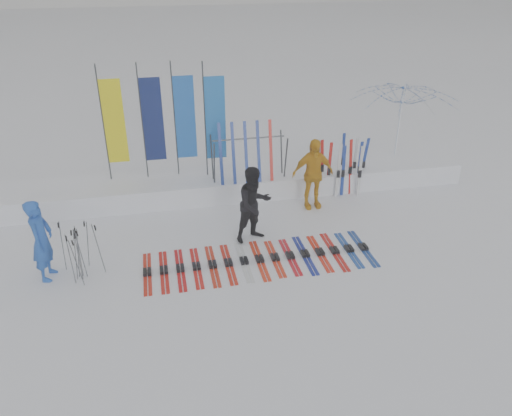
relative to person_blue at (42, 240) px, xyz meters
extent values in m
plane|color=white|center=(4.49, -1.23, -0.93)|extent=(120.00, 120.00, 0.00)
cube|color=white|center=(4.49, 3.37, -0.63)|extent=(14.00, 1.60, 0.60)
imported|color=blue|center=(0.00, 0.00, 0.00)|extent=(0.55, 0.74, 1.85)
imported|color=black|center=(4.71, 0.66, 0.02)|extent=(1.12, 1.01, 1.90)
imported|color=orange|center=(6.61, 2.05, 0.06)|extent=(1.17, 0.53, 1.97)
imported|color=white|center=(9.93, 3.73, 0.53)|extent=(3.66, 3.71, 2.91)
cube|color=#B51B0E|center=(2.09, -0.34, -0.89)|extent=(0.17, 1.64, 0.07)
cube|color=red|center=(2.45, -0.34, -0.89)|extent=(0.17, 1.66, 0.07)
cube|color=#B20E0E|center=(2.82, -0.34, -0.89)|extent=(0.17, 1.68, 0.07)
cube|color=red|center=(3.18, -0.34, -0.89)|extent=(0.17, 1.64, 0.07)
cube|color=#B6240E|center=(3.54, -0.34, -0.89)|extent=(0.17, 1.68, 0.07)
cube|color=red|center=(3.90, -0.34, -0.89)|extent=(0.17, 1.66, 0.07)
cube|color=silver|center=(4.27, -0.34, -0.89)|extent=(0.17, 1.69, 0.07)
cube|color=red|center=(4.63, -0.34, -0.89)|extent=(0.17, 1.69, 0.07)
cube|color=red|center=(4.99, -0.34, -0.89)|extent=(0.17, 1.56, 0.07)
cube|color=red|center=(5.35, -0.34, -0.89)|extent=(0.17, 1.57, 0.07)
cube|color=navy|center=(5.72, -0.34, -0.89)|extent=(0.17, 1.68, 0.07)
cube|color=red|center=(6.08, -0.34, -0.89)|extent=(0.17, 1.61, 0.07)
cube|color=#B6140E|center=(6.44, -0.34, -0.89)|extent=(0.17, 1.70, 0.07)
cube|color=navy|center=(6.80, -0.34, -0.89)|extent=(0.17, 1.59, 0.07)
cube|color=navy|center=(7.17, -0.34, -0.89)|extent=(0.17, 1.65, 0.07)
cylinder|color=#595B60|center=(1.11, -0.04, -0.32)|extent=(0.16, 0.08, 1.20)
cylinder|color=#595B60|center=(0.70, -0.07, -0.33)|extent=(0.03, 0.13, 1.19)
cylinder|color=#595B60|center=(0.69, -0.13, -0.33)|extent=(0.14, 0.04, 1.18)
cylinder|color=#595B60|center=(0.71, -0.22, -0.35)|extent=(0.04, 0.10, 1.15)
cylinder|color=#595B60|center=(0.70, -0.50, -0.35)|extent=(0.16, 0.05, 1.15)
cylinder|color=#595B60|center=(0.66, -0.25, -0.30)|extent=(0.12, 0.05, 1.26)
cylinder|color=#595B60|center=(0.75, -0.15, -0.34)|extent=(0.12, 0.04, 1.17)
cylinder|color=#595B60|center=(0.87, 0.20, -0.33)|extent=(0.14, 0.15, 1.18)
cylinder|color=#595B60|center=(0.34, 0.20, -0.31)|extent=(0.06, 0.02, 1.23)
cylinder|color=#595B60|center=(0.56, -0.34, -0.33)|extent=(0.06, 0.09, 1.18)
cylinder|color=#383A3F|center=(1.22, 3.70, 1.27)|extent=(0.04, 0.04, 3.20)
cube|color=yellow|center=(1.51, 3.70, 1.32)|extent=(0.55, 0.03, 2.30)
cylinder|color=#383A3F|center=(2.24, 3.66, 1.27)|extent=(0.04, 0.04, 3.20)
cube|color=#0B1750|center=(2.53, 3.66, 1.32)|extent=(0.55, 0.03, 2.30)
cylinder|color=#383A3F|center=(3.11, 3.68, 1.27)|extent=(0.04, 0.04, 3.20)
cube|color=blue|center=(3.40, 3.68, 1.32)|extent=(0.55, 0.03, 2.30)
cylinder|color=#383A3F|center=(3.92, 3.45, 1.27)|extent=(0.04, 0.04, 3.20)
cube|color=blue|center=(4.21, 3.45, 1.32)|extent=(0.55, 0.03, 2.30)
cylinder|color=#383A3F|center=(4.04, 2.72, 0.30)|extent=(0.04, 0.30, 1.23)
cylinder|color=#383A3F|center=(4.04, 3.22, 0.30)|extent=(0.04, 0.30, 1.23)
cylinder|color=#383A3F|center=(6.04, 2.72, 0.30)|extent=(0.04, 0.30, 1.23)
cylinder|color=#383A3F|center=(6.04, 3.22, 0.30)|extent=(0.04, 0.30, 1.23)
cylinder|color=#383A3F|center=(5.04, 2.97, 0.85)|extent=(2.00, 0.04, 0.04)
cube|color=navy|center=(8.23, 2.67, -0.15)|extent=(0.09, 0.03, 1.54)
cube|color=silver|center=(7.20, 3.18, -0.18)|extent=(0.09, 0.03, 1.49)
cube|color=red|center=(7.92, 2.59, -0.09)|extent=(0.09, 0.04, 1.67)
cube|color=red|center=(7.21, 2.98, -0.14)|extent=(0.09, 0.03, 1.58)
cube|color=silver|center=(7.51, 2.46, -0.12)|extent=(0.09, 0.02, 1.61)
cube|color=navy|center=(7.69, 2.56, -0.17)|extent=(0.09, 0.03, 1.51)
cube|color=navy|center=(8.52, 3.03, -0.16)|extent=(0.09, 0.02, 1.53)
cube|color=silver|center=(8.13, 2.38, -0.14)|extent=(0.09, 0.04, 1.57)
cube|color=silver|center=(8.23, 3.05, -0.16)|extent=(0.09, 0.02, 1.52)
cube|color=navy|center=(7.98, 3.34, -0.13)|extent=(0.09, 0.02, 1.60)
cube|color=red|center=(7.32, 2.72, -0.14)|extent=(0.09, 0.03, 1.58)
camera|label=1|loc=(2.57, -9.73, 5.45)|focal=35.00mm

